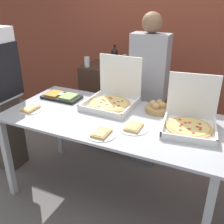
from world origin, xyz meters
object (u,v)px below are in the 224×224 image
Objects in this scene: pizza_box_near_left at (190,120)px; soda_bottle at (115,56)px; paper_plate_front_right at (101,134)px; bread_basket at (158,108)px; pizza_box_far_right at (113,97)px; paper_plate_front_center at (134,128)px; person_server_vest at (0,85)px; paper_plate_front_left at (30,109)px; veggie_tray at (62,96)px; soda_can_silver at (87,62)px; soda_can_colored at (125,60)px; person_guest_cap at (148,91)px.

soda_bottle is at bearing 133.03° from pizza_box_near_left.
bread_basket reaches higher than paper_plate_front_right.
pizza_box_far_right is 1.99× the size of bread_basket.
person_server_vest reaches higher than paper_plate_front_center.
veggie_tray reaches higher than paper_plate_front_left.
pizza_box_far_right is 3.96× the size of soda_can_silver.
veggie_tray is 0.22× the size of person_server_vest.
paper_plate_front_center is at bearing -64.08° from soda_can_colored.
person_server_vest is at bearing 168.18° from paper_plate_front_right.
pizza_box_far_right is 1.23m from person_server_vest.
bread_basket is 1.99× the size of soda_can_silver.
paper_plate_front_left is at bearing -175.84° from paper_plate_front_center.
pizza_box_near_left is 2.25× the size of paper_plate_front_left.
paper_plate_front_center is at bearing -160.53° from pizza_box_near_left.
person_guest_cap is (-0.15, 0.85, 0.02)m from paper_plate_front_center.
person_server_vest reaches higher than bread_basket.
veggie_tray is 0.67m from person_server_vest.
pizza_box_near_left is 0.85m from person_guest_cap.
soda_bottle is at bearing 73.41° from paper_plate_front_left.
pizza_box_far_right is at bearing 35.15° from paper_plate_front_left.
person_server_vest reaches higher than soda_bottle.
pizza_box_near_left is 0.82m from pizza_box_far_right.
person_guest_cap is at bearing 87.45° from paper_plate_front_right.
pizza_box_far_right is 0.82m from paper_plate_front_left.
pizza_box_near_left is at bearing 27.46° from paper_plate_front_center.
paper_plate_front_center is 0.91× the size of soda_bottle.
person_server_vest reaches higher than paper_plate_front_left.
paper_plate_front_left is (-0.85, 0.13, 0.00)m from paper_plate_front_right.
pizza_box_near_left reaches higher than paper_plate_front_left.
pizza_box_far_right is 1.79× the size of soda_bottle.
paper_plate_front_left is (-0.66, -0.47, -0.07)m from pizza_box_far_right.
pizza_box_near_left is 1.22× the size of veggie_tray.
paper_plate_front_left is 1.24m from bread_basket.
soda_can_silver is (-0.02, 0.60, 0.24)m from veggie_tray.
paper_plate_front_center is 2.01× the size of soda_can_silver.
pizza_box_near_left is 2.00× the size of paper_plate_front_center.
pizza_box_far_right is 0.51m from person_guest_cap.
veggie_tray is 1.04m from bread_basket.
pizza_box_near_left is 2.02× the size of bread_basket.
paper_plate_front_right is at bearing -133.82° from paper_plate_front_center.
soda_can_colored is (-0.21, 0.82, 0.18)m from pizza_box_far_right.
paper_plate_front_left is 1.28m from person_guest_cap.
veggie_tray is at bearing -107.70° from soda_bottle.
person_server_vest reaches higher than pizza_box_far_right.
person_guest_cap reaches higher than paper_plate_front_left.
paper_plate_front_left is 0.56m from person_server_vest.
person_guest_cap reaches higher than soda_can_silver.
soda_can_silver is at bearing -143.76° from soda_bottle.
pizza_box_near_left is at bearing -3.90° from veggie_tray.
person_guest_cap is (0.05, 1.05, 0.01)m from paper_plate_front_right.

